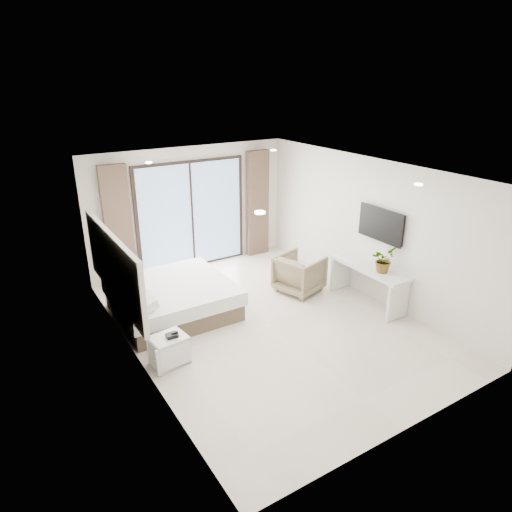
# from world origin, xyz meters

# --- Properties ---
(ground) EXTENTS (6.20, 6.20, 0.00)m
(ground) POSITION_xyz_m (0.00, 0.00, 0.00)
(ground) COLOR beige
(ground) RESTS_ON ground
(room_shell) EXTENTS (4.62, 6.22, 2.72)m
(room_shell) POSITION_xyz_m (-0.20, 0.87, 1.58)
(room_shell) COLOR silver
(room_shell) RESTS_ON ground
(bed) EXTENTS (2.04, 1.94, 0.71)m
(bed) POSITION_xyz_m (-1.29, 1.21, 0.30)
(bed) COLOR brown
(bed) RESTS_ON ground
(nightstand) EXTENTS (0.56, 0.48, 0.47)m
(nightstand) POSITION_xyz_m (-1.93, -0.25, 0.24)
(nightstand) COLOR silver
(nightstand) RESTS_ON ground
(phone) EXTENTS (0.17, 0.14, 0.06)m
(phone) POSITION_xyz_m (-1.88, -0.29, 0.50)
(phone) COLOR black
(phone) RESTS_ON nightstand
(console_desk) EXTENTS (0.52, 1.67, 0.77)m
(console_desk) POSITION_xyz_m (2.04, -0.36, 0.57)
(console_desk) COLOR silver
(console_desk) RESTS_ON ground
(plant) EXTENTS (0.55, 0.58, 0.36)m
(plant) POSITION_xyz_m (2.04, -0.68, 0.95)
(plant) COLOR #33662D
(plant) RESTS_ON console_desk
(armchair) EXTENTS (0.96, 1.00, 0.84)m
(armchair) POSITION_xyz_m (1.25, 0.74, 0.42)
(armchair) COLOR #948461
(armchair) RESTS_ON ground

